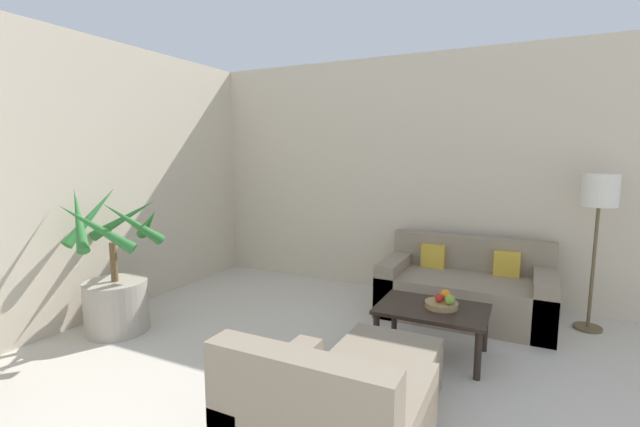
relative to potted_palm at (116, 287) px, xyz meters
The scene contains 10 objects.
wall_back 3.86m from the potted_palm, 38.65° to the left, with size 8.32×0.06×2.70m.
potted_palm is the anchor object (origin of this frame).
sofa_loveseat 3.31m from the potted_palm, 32.79° to the left, with size 1.60×0.87×0.75m.
floor_lamp 4.39m from the potted_palm, 26.71° to the left, with size 0.30×0.30×1.43m.
coffee_table 2.78m from the potted_palm, 16.66° to the left, with size 0.85×0.59×0.39m.
fruit_bowl 2.85m from the potted_palm, 16.83° to the left, with size 0.26×0.26×0.05m.
apple_red 2.83m from the potted_palm, 16.80° to the left, with size 0.07×0.07×0.07m.
apple_green 2.91m from the potted_palm, 15.83° to the left, with size 0.08×0.08×0.08m.
orange_fruit 2.89m from the potted_palm, 18.16° to the left, with size 0.08×0.08×0.08m.
ottoman 2.54m from the potted_palm, ahead, with size 0.62×0.53×0.36m.
Camera 1 is at (0.38, 1.38, 1.61)m, focal length 24.00 mm.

